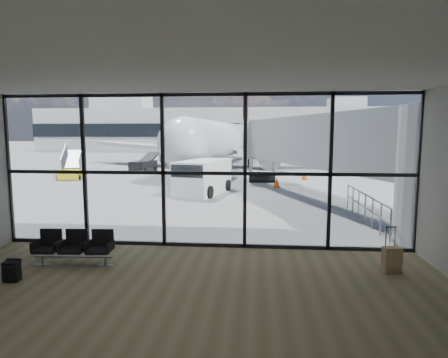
# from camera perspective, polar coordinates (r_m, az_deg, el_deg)

# --- Properties ---
(ground) EXTENTS (220.00, 220.00, 0.00)m
(ground) POSITION_cam_1_polar(r_m,az_deg,el_deg) (50.84, 3.32, 3.12)
(ground) COLOR slate
(ground) RESTS_ON ground
(lounge_shell) EXTENTS (12.02, 8.01, 4.51)m
(lounge_shell) POSITION_cam_1_polar(r_m,az_deg,el_deg) (6.14, -9.49, 0.41)
(lounge_shell) COLOR brown
(lounge_shell) RESTS_ON ground
(glass_curtain_wall) EXTENTS (12.10, 0.12, 4.50)m
(glass_curtain_wall) POSITION_cam_1_polar(r_m,az_deg,el_deg) (10.87, -3.10, 1.14)
(glass_curtain_wall) COLOR white
(glass_curtain_wall) RESTS_ON ground
(jet_bridge) EXTENTS (8.00, 16.50, 4.33)m
(jet_bridge) POSITION_cam_1_polar(r_m,az_deg,el_deg) (18.11, 15.82, 4.81)
(jet_bridge) COLOR #9CA0A2
(jet_bridge) RESTS_ON ground
(apron_railing) EXTENTS (0.06, 5.46, 1.11)m
(apron_railing) POSITION_cam_1_polar(r_m,az_deg,el_deg) (15.01, 20.72, -3.60)
(apron_railing) COLOR gray
(apron_railing) RESTS_ON ground
(far_terminal) EXTENTS (80.00, 12.20, 11.00)m
(far_terminal) POSITION_cam_1_polar(r_m,az_deg,el_deg) (72.71, 3.42, 7.57)
(far_terminal) COLOR silver
(far_terminal) RESTS_ON ground
(tree_0) EXTENTS (4.95, 4.95, 7.12)m
(tree_0) POSITION_cam_1_polar(r_m,az_deg,el_deg) (94.91, -24.50, 7.06)
(tree_0) COLOR #382619
(tree_0) RESTS_ON ground
(tree_1) EXTENTS (5.61, 5.61, 8.07)m
(tree_1) POSITION_cam_1_polar(r_m,az_deg,el_deg) (92.13, -21.24, 7.62)
(tree_1) COLOR #382619
(tree_1) RESTS_ON ground
(tree_2) EXTENTS (6.27, 6.27, 9.03)m
(tree_2) POSITION_cam_1_polar(r_m,az_deg,el_deg) (89.67, -17.78, 8.19)
(tree_2) COLOR #382619
(tree_2) RESTS_ON ground
(tree_3) EXTENTS (4.95, 4.95, 7.12)m
(tree_3) POSITION_cam_1_polar(r_m,az_deg,el_deg) (87.50, -14.09, 7.53)
(tree_3) COLOR #382619
(tree_3) RESTS_ON ground
(tree_4) EXTENTS (5.61, 5.61, 8.07)m
(tree_4) POSITION_cam_1_polar(r_m,az_deg,el_deg) (85.75, -10.28, 8.06)
(tree_4) COLOR #382619
(tree_4) RESTS_ON ground
(tree_5) EXTENTS (6.27, 6.27, 9.03)m
(tree_5) POSITION_cam_1_polar(r_m,az_deg,el_deg) (84.38, -6.31, 8.57)
(tree_5) COLOR #382619
(tree_5) RESTS_ON ground
(seating_row) EXTENTS (2.00, 0.65, 0.88)m
(seating_row) POSITION_cam_1_polar(r_m,az_deg,el_deg) (10.47, -21.77, -9.37)
(seating_row) COLOR gray
(seating_row) RESTS_ON ground
(backpack) EXTENTS (0.35, 0.32, 0.51)m
(backpack) POSITION_cam_1_polar(r_m,az_deg,el_deg) (9.96, -29.66, -12.11)
(backpack) COLOR black
(backpack) RESTS_ON ground
(suitcase) EXTENTS (0.45, 0.35, 1.12)m
(suitcase) POSITION_cam_1_polar(r_m,az_deg,el_deg) (10.03, 24.22, -11.13)
(suitcase) COLOR #947852
(suitcase) RESTS_ON ground
(airliner) EXTENTS (29.53, 34.31, 8.85)m
(airliner) POSITION_cam_1_polar(r_m,az_deg,el_deg) (38.84, 0.37, 5.95)
(airliner) COLOR silver
(airliner) RESTS_ON ground
(service_van) EXTENTS (2.92, 4.65, 1.87)m
(service_van) POSITION_cam_1_polar(r_m,az_deg,el_deg) (20.90, -3.31, 0.36)
(service_van) COLOR white
(service_van) RESTS_ON ground
(belt_loader) EXTENTS (1.95, 3.88, 1.71)m
(belt_loader) POSITION_cam_1_polar(r_m,az_deg,el_deg) (33.52, -12.09, 2.01)
(belt_loader) COLOR black
(belt_loader) RESTS_ON ground
(mobile_stairs) EXTENTS (2.10, 3.21, 2.08)m
(mobile_stairs) POSITION_cam_1_polar(r_m,az_deg,el_deg) (30.17, -22.18, 0.99)
(mobile_stairs) COLOR gold
(mobile_stairs) RESTS_ON ground
(traffic_cone_a) EXTENTS (0.42, 0.42, 0.59)m
(traffic_cone_a) POSITION_cam_1_polar(r_m,az_deg,el_deg) (21.39, -5.99, -1.35)
(traffic_cone_a) COLOR orange
(traffic_cone_a) RESTS_ON ground
(traffic_cone_b) EXTENTS (0.46, 0.46, 0.65)m
(traffic_cone_b) POSITION_cam_1_polar(r_m,az_deg,el_deg) (23.52, 8.04, -0.57)
(traffic_cone_b) COLOR #E0430B
(traffic_cone_b) RESTS_ON ground
(traffic_cone_c) EXTENTS (0.45, 0.45, 0.64)m
(traffic_cone_c) POSITION_cam_1_polar(r_m,az_deg,el_deg) (27.92, 12.15, 0.50)
(traffic_cone_c) COLOR #D7460B
(traffic_cone_c) RESTS_ON ground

